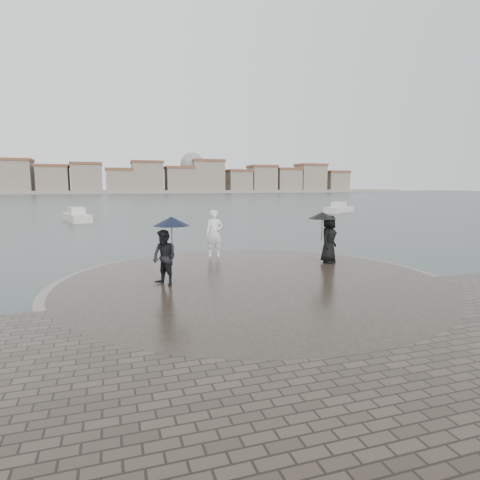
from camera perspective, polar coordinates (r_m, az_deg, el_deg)
name	(u,v)px	position (r m, az deg, el deg)	size (l,w,h in m)	color
ground	(303,327)	(9.81, 8.93, -12.10)	(400.00, 400.00, 0.00)	#2B3835
kerb_ring	(253,285)	(12.84, 1.81, -6.47)	(12.50, 12.50, 0.32)	gray
quay_tip	(253,285)	(12.84, 1.81, -6.37)	(11.90, 11.90, 0.36)	#2D261E
statue	(214,233)	(16.72, -3.65, 0.95)	(0.71, 0.47, 1.95)	white
visitor_left	(167,247)	(12.10, -10.41, -0.98)	(1.30, 1.17, 2.04)	black
visitor_right	(327,233)	(15.72, 12.29, 0.97)	(1.33, 1.16, 1.95)	black
far_skyline	(102,179)	(168.94, -18.97, 8.18)	(260.00, 20.00, 37.00)	gray
boats	(226,213)	(43.09, -2.03, 3.89)	(33.81, 7.99, 1.50)	beige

